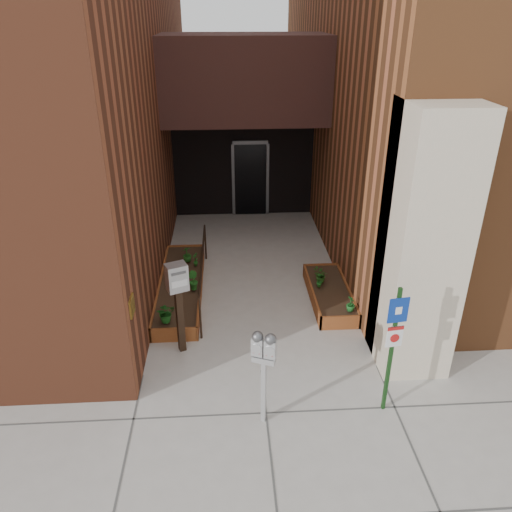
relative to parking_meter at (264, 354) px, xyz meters
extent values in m
plane|color=#9E9991|center=(0.05, 1.14, -1.22)|extent=(80.00, 80.00, 0.00)
cube|color=brown|center=(6.05, 8.29, 3.78)|extent=(8.00, 13.70, 10.00)
cube|color=beige|center=(2.60, 1.34, 0.98)|extent=(1.10, 1.20, 4.40)
cube|color=black|center=(0.05, 7.14, 2.78)|extent=(4.20, 2.00, 2.00)
cube|color=black|center=(0.05, 8.54, 0.28)|extent=(4.00, 0.30, 3.00)
cube|color=black|center=(0.25, 8.36, -0.17)|extent=(0.90, 0.06, 2.10)
cube|color=#B79338|center=(-1.94, 0.94, 0.28)|extent=(0.04, 0.30, 0.30)
cube|color=maroon|center=(-1.50, 2.06, -1.07)|extent=(0.90, 0.04, 0.30)
cube|color=maroon|center=(-1.50, 5.62, -1.07)|extent=(0.90, 0.04, 0.30)
cube|color=maroon|center=(-1.93, 3.84, -1.07)|extent=(0.04, 3.60, 0.30)
cube|color=maroon|center=(-1.07, 3.84, -1.07)|extent=(0.04, 3.60, 0.30)
cube|color=black|center=(-1.50, 3.84, -1.09)|extent=(0.82, 3.52, 0.26)
cube|color=maroon|center=(1.65, 2.26, -1.07)|extent=(0.80, 0.04, 0.30)
cube|color=maroon|center=(1.65, 4.42, -1.07)|extent=(0.80, 0.04, 0.30)
cube|color=maroon|center=(1.27, 3.34, -1.07)|extent=(0.04, 2.20, 0.30)
cube|color=maroon|center=(2.03, 3.34, -1.07)|extent=(0.04, 2.20, 0.30)
cube|color=black|center=(1.65, 3.34, -1.09)|extent=(0.72, 2.12, 0.26)
cylinder|color=black|center=(-1.00, 2.14, -0.77)|extent=(0.04, 0.04, 0.90)
cylinder|color=black|center=(-1.00, 5.44, -0.77)|extent=(0.04, 0.04, 0.90)
cylinder|color=black|center=(-1.00, 3.79, -0.34)|extent=(0.04, 3.30, 0.04)
cube|color=#B5B5B8|center=(0.00, 0.00, -0.68)|extent=(0.08, 0.08, 1.09)
cube|color=#B5B5B8|center=(0.00, 0.00, -0.08)|extent=(0.35, 0.24, 0.09)
cube|color=#B5B5B8|center=(-0.09, 0.03, 0.11)|extent=(0.19, 0.16, 0.28)
sphere|color=#59595B|center=(-0.09, 0.03, 0.28)|extent=(0.16, 0.16, 0.16)
cube|color=white|center=(-0.11, -0.02, 0.13)|extent=(0.09, 0.04, 0.05)
cube|color=#B21414|center=(-0.11, -0.02, 0.05)|extent=(0.09, 0.04, 0.03)
cube|color=#B5B5B8|center=(0.09, -0.03, 0.11)|extent=(0.19, 0.16, 0.28)
sphere|color=#59595B|center=(0.09, -0.03, 0.28)|extent=(0.16, 0.16, 0.16)
cube|color=white|center=(0.07, -0.09, 0.13)|extent=(0.09, 0.04, 0.05)
cube|color=#B21414|center=(0.07, -0.09, 0.05)|extent=(0.09, 0.04, 0.03)
cube|color=#163B15|center=(1.86, 0.13, -0.15)|extent=(0.05, 0.05, 2.15)
cube|color=navy|center=(1.87, 0.10, 0.58)|extent=(0.29, 0.06, 0.39)
cube|color=white|center=(1.87, 0.10, 0.58)|extent=(0.10, 0.02, 0.12)
cube|color=white|center=(1.87, 0.10, 0.14)|extent=(0.24, 0.05, 0.34)
cube|color=#B21414|center=(1.87, 0.10, 0.28)|extent=(0.24, 0.04, 0.06)
cylinder|color=#B21414|center=(1.87, 0.09, 0.12)|extent=(0.14, 0.03, 0.14)
cube|color=black|center=(-1.33, 1.81, -0.59)|extent=(0.15, 0.15, 1.26)
cube|color=#B6B6B9|center=(-1.33, 1.81, 0.27)|extent=(0.42, 0.37, 0.48)
cube|color=#59595B|center=(-1.28, 1.69, 0.41)|extent=(0.24, 0.11, 0.05)
cube|color=white|center=(-1.28, 1.69, 0.21)|extent=(0.26, 0.12, 0.11)
imported|color=#185317|center=(-1.63, 2.29, -0.73)|extent=(0.40, 0.40, 0.38)
imported|color=#1C5618|center=(-1.20, 3.46, -0.72)|extent=(0.31, 0.31, 0.40)
imported|color=#1C5317|center=(-1.40, 4.74, -0.74)|extent=(0.28, 0.28, 0.36)
imported|color=#1D601B|center=(-1.20, 4.51, -0.76)|extent=(0.19, 0.19, 0.32)
imported|color=#195A1F|center=(1.87, 2.44, -0.77)|extent=(0.17, 0.17, 0.30)
imported|color=#1A5E1B|center=(1.43, 3.38, -0.75)|extent=(0.25, 0.25, 0.35)
imported|color=#225117|center=(1.48, 3.57, -0.75)|extent=(0.43, 0.43, 0.34)
camera|label=1|loc=(-0.46, -5.57, 4.32)|focal=35.00mm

